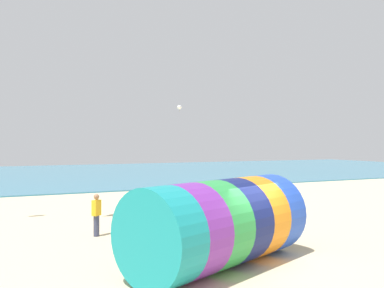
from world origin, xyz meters
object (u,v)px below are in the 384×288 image
giant_inflatable_tube (220,223)px  kite_handler (272,221)px  kite_white_parafoil (179,107)px  bystander_near_water (96,215)px

giant_inflatable_tube → kite_handler: size_ratio=4.19×
kite_white_parafoil → bystander_near_water: bearing=-131.6°
giant_inflatable_tube → kite_white_parafoil: bearing=71.7°
giant_inflatable_tube → bystander_near_water: size_ratio=3.91×
kite_handler → kite_white_parafoil: kite_white_parafoil is taller
kite_handler → kite_white_parafoil: (1.30, 12.07, 5.32)m
kite_handler → kite_white_parafoil: size_ratio=1.72×
kite_handler → kite_white_parafoil: bearing=83.9°
bystander_near_water → kite_handler: bearing=-34.2°
kite_white_parafoil → bystander_near_water: 12.01m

